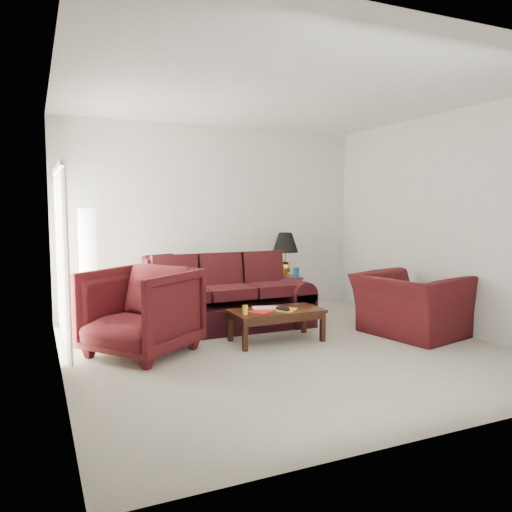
{
  "coord_description": "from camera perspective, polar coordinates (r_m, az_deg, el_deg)",
  "views": [
    {
      "loc": [
        -2.71,
        -5.21,
        1.7
      ],
      "look_at": [
        0.0,
        0.85,
        1.05
      ],
      "focal_mm": 35.0,
      "sensor_mm": 36.0,
      "label": 1
    }
  ],
  "objects": [
    {
      "name": "clock",
      "position": [
        8.14,
        2.72,
        -2.08
      ],
      "size": [
        0.14,
        0.09,
        0.13
      ],
      "primitive_type": "cube",
      "rotation": [
        0.0,
        0.0,
        -0.38
      ],
      "color": "#B2B2B6",
      "rests_on": "end_table"
    },
    {
      "name": "end_table",
      "position": [
        8.39,
        3.1,
        -4.2
      ],
      "size": [
        0.52,
        0.52,
        0.55
      ],
      "primitive_type": null,
      "rotation": [
        0.0,
        0.0,
        -0.03
      ],
      "color": "brown",
      "rests_on": "ground"
    },
    {
      "name": "remote_b",
      "position": [
        6.37,
        3.19,
        -5.86
      ],
      "size": [
        0.07,
        0.17,
        0.02
      ],
      "primitive_type": "cube",
      "rotation": [
        0.0,
        0.0,
        0.09
      ],
      "color": "black",
      "rests_on": "coffee_table"
    },
    {
      "name": "magazine_orange",
      "position": [
        6.31,
        3.57,
        -6.16
      ],
      "size": [
        0.33,
        0.33,
        0.02
      ],
      "primitive_type": "cube",
      "rotation": [
        0.0,
        0.0,
        0.75
      ],
      "color": "orange",
      "rests_on": "coffee_table"
    },
    {
      "name": "floor",
      "position": [
        6.11,
        3.31,
        -10.57
      ],
      "size": [
        5.0,
        5.0,
        0.0
      ],
      "primitive_type": "plane",
      "color": "beige",
      "rests_on": "ground"
    },
    {
      "name": "armchair_left",
      "position": [
        5.93,
        -13.05,
        -6.17
      ],
      "size": [
        1.54,
        1.53,
        1.01
      ],
      "primitive_type": "imported",
      "rotation": [
        0.0,
        0.0,
        -0.91
      ],
      "color": "#3E0E11",
      "rests_on": "ground"
    },
    {
      "name": "remote_a",
      "position": [
        6.25,
        3.06,
        -6.07
      ],
      "size": [
        0.12,
        0.19,
        0.02
      ],
      "primitive_type": "cube",
      "rotation": [
        0.0,
        0.0,
        0.35
      ],
      "color": "black",
      "rests_on": "coffee_table"
    },
    {
      "name": "throw_pillow",
      "position": [
        7.56,
        -10.99,
        -1.58
      ],
      "size": [
        0.5,
        0.34,
        0.48
      ],
      "primitive_type": "cube",
      "rotation": [
        -0.21,
        0.0,
        0.29
      ],
      "color": "black",
      "rests_on": "sofa"
    },
    {
      "name": "picture_frame",
      "position": [
        8.41,
        1.81,
        -1.74
      ],
      "size": [
        0.18,
        0.2,
        0.05
      ],
      "primitive_type": "cube",
      "rotation": [
        1.36,
        0.0,
        0.45
      ],
      "color": "#B7B6BB",
      "rests_on": "end_table"
    },
    {
      "name": "armchair_right",
      "position": [
        6.96,
        17.2,
        -5.36
      ],
      "size": [
        1.34,
        1.46,
        0.82
      ],
      "primitive_type": "imported",
      "rotation": [
        0.0,
        0.0,
        1.78
      ],
      "color": "#3C0D10",
      "rests_on": "ground"
    },
    {
      "name": "blinds",
      "position": [
        6.54,
        -21.45,
        -0.23
      ],
      "size": [
        0.1,
        2.0,
        2.16
      ],
      "primitive_type": "cube",
      "color": "silver",
      "rests_on": "ground"
    },
    {
      "name": "coffee_table",
      "position": [
        6.4,
        2.35,
        -7.94
      ],
      "size": [
        1.3,
        0.95,
        0.41
      ],
      "primitive_type": null,
      "rotation": [
        0.0,
        0.0,
        0.35
      ],
      "color": "black",
      "rests_on": "ground"
    },
    {
      "name": "magazine_red",
      "position": [
        6.21,
        0.67,
        -6.33
      ],
      "size": [
        0.37,
        0.35,
        0.02
      ],
      "primitive_type": "cube",
      "rotation": [
        0.0,
        0.0,
        0.55
      ],
      "color": "red",
      "rests_on": "coffee_table"
    },
    {
      "name": "floor_lamp",
      "position": [
        7.31,
        -18.62,
        -1.33
      ],
      "size": [
        0.34,
        0.34,
        1.71
      ],
      "primitive_type": null,
      "rotation": [
        0.0,
        0.0,
        -0.26
      ],
      "color": "white",
      "rests_on": "ground"
    },
    {
      "name": "magazine_white",
      "position": [
        6.38,
        1.06,
        -6.0
      ],
      "size": [
        0.36,
        0.31,
        0.02
      ],
      "primitive_type": "cube",
      "rotation": [
        0.0,
        0.0,
        -0.28
      ],
      "color": "white",
      "rests_on": "coffee_table"
    },
    {
      "name": "sofa",
      "position": [
        7.0,
        -3.48,
        -4.35
      ],
      "size": [
        2.49,
        1.26,
        0.98
      ],
      "primitive_type": null,
      "rotation": [
        0.0,
        0.0,
        0.1
      ],
      "color": "black",
      "rests_on": "ground"
    },
    {
      "name": "table_lamp",
      "position": [
        8.38,
        3.37,
        0.19
      ],
      "size": [
        0.45,
        0.45,
        0.73
      ],
      "primitive_type": null,
      "rotation": [
        0.0,
        0.0,
        -0.04
      ],
      "color": "gold",
      "rests_on": "end_table"
    },
    {
      "name": "yellow_glass",
      "position": [
        6.06,
        -1.25,
        -6.17
      ],
      "size": [
        0.08,
        0.08,
        0.11
      ],
      "primitive_type": "cylinder",
      "rotation": [
        0.0,
        0.0,
        -0.35
      ],
      "color": "yellow",
      "rests_on": "coffee_table"
    },
    {
      "name": "blue_canister",
      "position": [
        8.24,
        4.6,
        -1.89
      ],
      "size": [
        0.11,
        0.11,
        0.16
      ],
      "primitive_type": "cylinder",
      "rotation": [
        0.0,
        0.0,
        -0.12
      ],
      "color": "#17499A",
      "rests_on": "end_table"
    }
  ]
}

